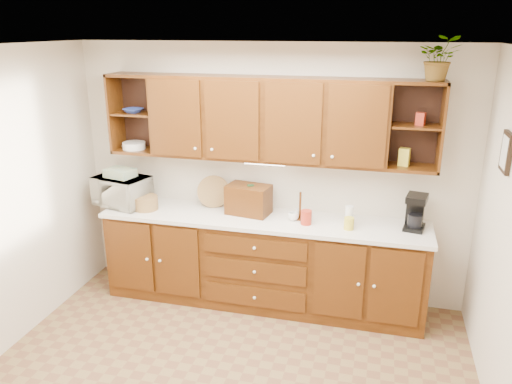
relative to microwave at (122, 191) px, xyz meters
The scene contains 23 objects.
ceiling 2.58m from the microwave, 43.50° to the right, with size 4.00×4.00×0.00m, color white.
back_wall 1.56m from the microwave, 11.45° to the left, with size 4.00×4.00×0.00m, color beige.
base_cabinets 1.65m from the microwave, ahead, with size 3.20×0.60×0.90m, color #321805.
countertop 1.53m from the microwave, ahead, with size 3.24×0.64×0.04m, color silver.
upper_cabinets 1.73m from the microwave, ahead, with size 3.20×0.33×0.80m.
undercabinet_light 1.57m from the microwave, ahead, with size 0.40×0.05×0.03m, color white.
framed_picture 3.62m from the microwave, ahead, with size 0.03×0.24×0.30m, color black.
wicker_basket 0.32m from the microwave, 12.69° to the right, with size 0.25×0.25×0.14m, color olive.
microwave is the anchor object (origin of this frame).
towel_stack 0.20m from the microwave, ahead, with size 0.29×0.21×0.09m, color #CEBC61.
wine_bottle 1.38m from the microwave, ahead, with size 0.07×0.07×0.30m, color black.
woven_tray 0.98m from the microwave, 10.39° to the left, with size 0.34×0.34×0.02m, color olive.
bread_box 1.36m from the microwave, ahead, with size 0.42×0.26×0.30m, color #321805.
mug_tree 1.89m from the microwave, ahead, with size 0.25×0.25×0.28m.
canister_red 1.97m from the microwave, ahead, with size 0.10×0.10×0.14m, color #AB2B18.
canister_white 2.36m from the microwave, ahead, with size 0.07×0.07×0.19m, color white.
canister_yellow 2.37m from the microwave, ahead, with size 0.09×0.09×0.12m, color gold.
coffee_maker 2.96m from the microwave, ahead, with size 0.22×0.26×0.33m.
bowl_stack 0.85m from the microwave, 38.98° to the left, with size 0.19×0.19×0.05m, color #283D94.
plate_stack 0.49m from the microwave, 51.03° to the left, with size 0.24×0.24×0.07m, color white.
pantry_box_yellow 2.86m from the microwave, ahead, with size 0.09×0.07×0.16m, color gold.
pantry_box_red 3.05m from the microwave, ahead, with size 0.08×0.07×0.11m, color #AB2B18.
potted_plant 3.32m from the microwave, ahead, with size 0.34×0.29×0.38m, color #999999.
Camera 1 is at (1.07, -3.03, 2.73)m, focal length 35.00 mm.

